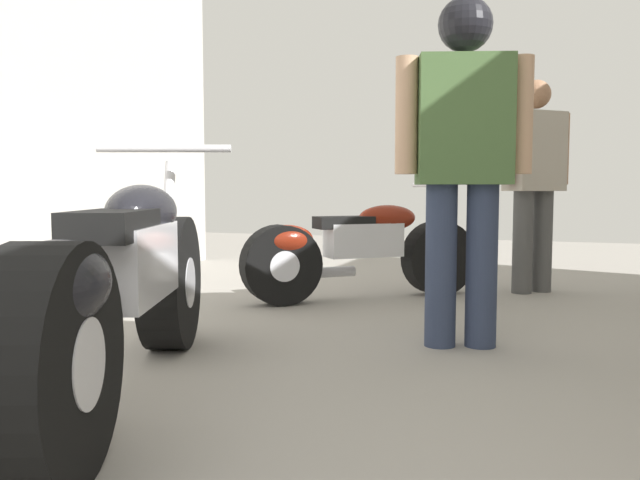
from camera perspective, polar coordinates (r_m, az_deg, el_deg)
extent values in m
plane|color=gray|center=(3.26, 1.69, -10.19)|extent=(15.64, 15.64, 0.00)
cylinder|color=black|center=(3.43, -13.17, -3.72)|extent=(0.44, 0.72, 0.69)
cylinder|color=silver|center=(3.43, -13.17, -3.72)|extent=(0.29, 0.32, 0.26)
cylinder|color=black|center=(1.96, -22.73, -10.15)|extent=(0.44, 0.72, 0.69)
cylinder|color=silver|center=(1.96, -22.73, -10.15)|extent=(0.29, 0.32, 0.26)
cube|color=silver|center=(2.65, -16.71, -1.97)|extent=(0.49, 0.73, 0.30)
ellipsoid|color=black|center=(2.87, -15.54, 2.41)|extent=(0.46, 0.62, 0.24)
cube|color=black|center=(2.45, -17.99, 1.27)|extent=(0.41, 0.57, 0.11)
ellipsoid|color=black|center=(1.97, -22.35, -3.70)|extent=(0.43, 0.54, 0.26)
cylinder|color=silver|center=(3.36, -13.42, 1.63)|extent=(0.15, 0.27, 0.62)
cylinder|color=silver|center=(3.32, -13.69, 7.91)|extent=(0.64, 0.28, 0.04)
cylinder|color=silver|center=(2.45, -22.02, -9.69)|extent=(0.30, 0.59, 0.10)
cylinder|color=black|center=(5.15, 10.46, -1.58)|extent=(0.55, 0.52, 0.57)
cylinder|color=silver|center=(5.15, 10.46, -1.58)|extent=(0.29, 0.29, 0.22)
cylinder|color=black|center=(4.60, -3.49, -2.23)|extent=(0.55, 0.52, 0.57)
cylinder|color=silver|center=(4.60, -3.49, -2.23)|extent=(0.29, 0.29, 0.22)
cube|color=silver|center=(4.82, 3.89, 0.01)|extent=(0.57, 0.54, 0.25)
ellipsoid|color=maroon|center=(4.90, 5.99, 1.96)|extent=(0.51, 0.48, 0.20)
cube|color=black|center=(4.75, 2.13, 1.57)|extent=(0.45, 0.43, 0.09)
ellipsoid|color=maroon|center=(4.60, -2.97, 0.02)|extent=(0.45, 0.44, 0.22)
cylinder|color=silver|center=(5.11, 10.16, 1.41)|extent=(0.20, 0.18, 0.52)
cylinder|color=silver|center=(5.08, 9.87, 4.85)|extent=(0.39, 0.44, 0.03)
cylinder|color=silver|center=(4.86, 0.36, -2.89)|extent=(0.43, 0.39, 0.08)
cylinder|color=#4C4C4C|center=(5.48, 19.15, -0.12)|extent=(0.22, 0.22, 0.82)
cylinder|color=#4C4C4C|center=(5.35, 17.56, -0.20)|extent=(0.22, 0.22, 0.82)
cube|color=#B2A899|center=(5.41, 18.55, 7.47)|extent=(0.49, 0.49, 0.62)
cylinder|color=#9E7051|center=(5.60, 20.70, 7.57)|extent=(0.16, 0.16, 0.57)
cylinder|color=#9E7051|center=(5.22, 16.27, 7.92)|extent=(0.16, 0.16, 0.57)
sphere|color=#9E7051|center=(5.45, 18.67, 12.17)|extent=(0.23, 0.23, 0.23)
cylinder|color=#2D3851|center=(3.47, 14.16, -2.27)|extent=(0.21, 0.21, 0.85)
cylinder|color=#2D3851|center=(3.43, 10.69, -2.28)|extent=(0.21, 0.21, 0.85)
cube|color=#476638|center=(3.44, 12.65, 10.28)|extent=(0.53, 0.38, 0.65)
cylinder|color=tan|center=(3.51, 17.47, 10.52)|extent=(0.15, 0.15, 0.60)
cylinder|color=tan|center=(3.40, 7.69, 10.88)|extent=(0.15, 0.15, 0.60)
sphere|color=black|center=(3.52, 12.79, 17.89)|extent=(0.24, 0.24, 0.24)
sphere|color=black|center=(3.52, 12.80, 18.17)|extent=(0.28, 0.28, 0.28)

